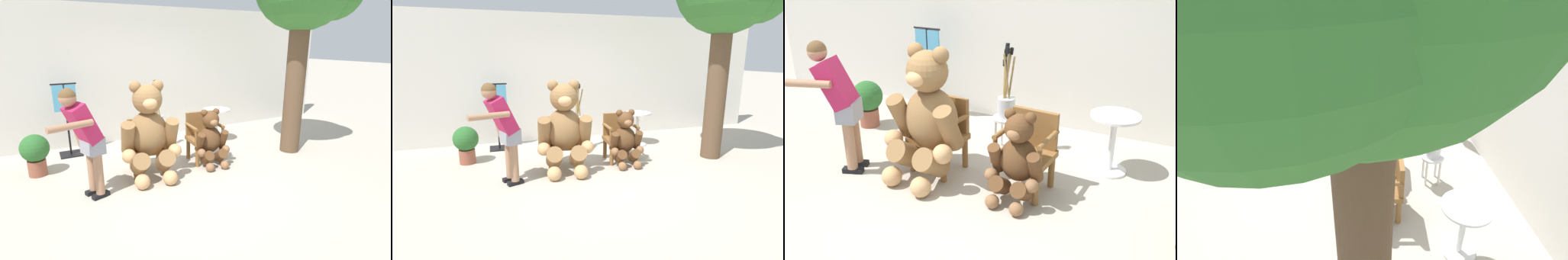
% 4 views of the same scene
% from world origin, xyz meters
% --- Properties ---
extents(ground_plane, '(60.00, 60.00, 0.00)m').
position_xyz_m(ground_plane, '(0.00, 0.00, 0.00)').
color(ground_plane, '#B2A899').
extents(back_wall, '(10.00, 0.16, 2.80)m').
position_xyz_m(back_wall, '(0.00, 2.40, 1.40)').
color(back_wall, beige).
rests_on(back_wall, ground).
extents(wooden_chair_left, '(0.62, 0.59, 0.86)m').
position_xyz_m(wooden_chair_left, '(-0.53, 0.50, 0.46)').
color(wooden_chair_left, brown).
rests_on(wooden_chair_left, ground).
extents(wooden_chair_right, '(0.60, 0.56, 0.86)m').
position_xyz_m(wooden_chair_right, '(0.54, 0.50, 0.46)').
color(wooden_chair_right, brown).
rests_on(wooden_chair_right, ground).
extents(teddy_bear_large, '(0.93, 0.91, 1.53)m').
position_xyz_m(teddy_bear_large, '(-0.55, 0.23, 0.75)').
color(teddy_bear_large, olive).
rests_on(teddy_bear_large, ground).
extents(teddy_bear_small, '(0.60, 0.58, 1.00)m').
position_xyz_m(teddy_bear_small, '(0.54, 0.20, 0.49)').
color(teddy_bear_small, brown).
rests_on(teddy_bear_small, ground).
extents(person_visitor, '(0.71, 0.65, 1.54)m').
position_xyz_m(person_visitor, '(-1.53, -0.06, 0.91)').
color(person_visitor, black).
rests_on(person_visitor, ground).
extents(white_stool, '(0.34, 0.34, 0.46)m').
position_xyz_m(white_stool, '(-0.03, 1.25, 0.36)').
color(white_stool, white).
rests_on(white_stool, ground).
extents(brush_bucket, '(0.22, 0.22, 0.95)m').
position_xyz_m(brush_bucket, '(-0.04, 1.26, 0.68)').
color(brush_bucket, silver).
rests_on(brush_bucket, white_stool).
extents(round_side_table, '(0.56, 0.56, 0.72)m').
position_xyz_m(round_side_table, '(1.29, 1.27, 0.45)').
color(round_side_table, white).
rests_on(round_side_table, ground).
extents(potted_plant, '(0.44, 0.44, 0.68)m').
position_xyz_m(potted_plant, '(-2.15, 1.12, 0.40)').
color(potted_plant, brown).
rests_on(potted_plant, ground).
extents(clothing_display_stand, '(0.44, 0.40, 1.36)m').
position_xyz_m(clothing_display_stand, '(-1.58, 1.87, 0.72)').
color(clothing_display_stand, black).
rests_on(clothing_display_stand, ground).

